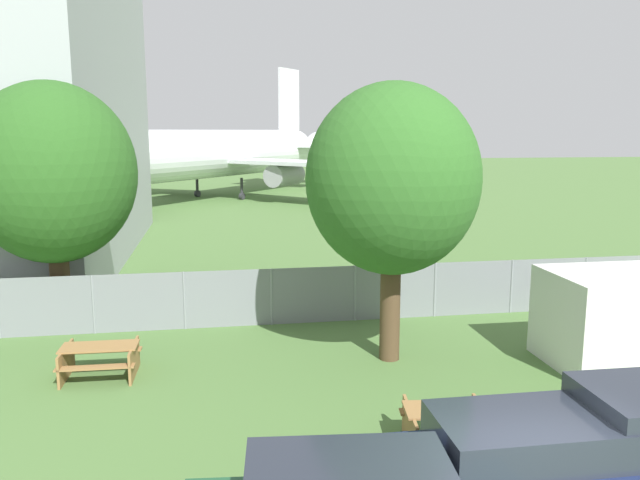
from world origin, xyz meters
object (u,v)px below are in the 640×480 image
at_px(airplane, 211,154).
at_px(picnic_bench_open_grass, 447,424).
at_px(tree_left_of_cabin, 393,180).
at_px(portable_cabin, 635,318).
at_px(picnic_bench_near_cabin, 100,357).
at_px(tree_behind_benches, 52,174).
at_px(car_navy_suv_mid_left, 530,465).

xyz_separation_m(airplane, picnic_bench_open_grass, (4.42, -43.42, -3.31)).
bearing_deg(tree_left_of_cabin, portable_cabin, -12.12).
distance_m(portable_cabin, tree_left_of_cabin, 6.93).
relative_size(airplane, portable_cabin, 7.33).
xyz_separation_m(picnic_bench_near_cabin, tree_left_of_cabin, (7.05, 0.01, 4.08)).
xyz_separation_m(portable_cabin, picnic_bench_open_grass, (-6.11, -3.29, -0.70)).
bearing_deg(portable_cabin, picnic_bench_open_grass, -151.04).
bearing_deg(airplane, tree_behind_benches, 31.20).
height_order(picnic_bench_open_grass, car_navy_suv_mid_left, car_navy_suv_mid_left).
bearing_deg(tree_behind_benches, tree_left_of_cabin, -25.25).
relative_size(picnic_bench_near_cabin, tree_behind_benches, 0.25).
relative_size(portable_cabin, car_navy_suv_mid_left, 1.09).
bearing_deg(car_navy_suv_mid_left, portable_cabin, -135.08).
distance_m(airplane, tree_behind_benches, 34.96).
height_order(portable_cabin, tree_behind_benches, tree_behind_benches).
bearing_deg(portable_cabin, tree_behind_benches, 160.42).
xyz_separation_m(picnic_bench_near_cabin, tree_behind_benches, (-1.78, 4.18, 4.06)).
height_order(tree_left_of_cabin, tree_behind_benches, tree_behind_benches).
height_order(picnic_bench_near_cabin, car_navy_suv_mid_left, car_navy_suv_mid_left).
relative_size(airplane, tree_left_of_cabin, 4.56).
xyz_separation_m(airplane, car_navy_suv_mid_left, (4.82, -45.69, -2.88)).
xyz_separation_m(airplane, portable_cabin, (10.53, -40.13, -2.61)).
height_order(airplane, portable_cabin, airplane).
bearing_deg(tree_behind_benches, car_navy_suv_mid_left, -50.60).
distance_m(airplane, tree_left_of_cabin, 39.14).
height_order(picnic_bench_near_cabin, picnic_bench_open_grass, same).
bearing_deg(airplane, picnic_bench_open_grass, 43.92).
bearing_deg(tree_left_of_cabin, picnic_bench_near_cabin, -179.92).
distance_m(picnic_bench_open_grass, car_navy_suv_mid_left, 2.35).
bearing_deg(car_navy_suv_mid_left, tree_behind_benches, -49.96).
bearing_deg(picnic_bench_open_grass, airplane, 95.81).
xyz_separation_m(airplane, picnic_bench_near_cabin, (-2.43, -38.87, -3.30)).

